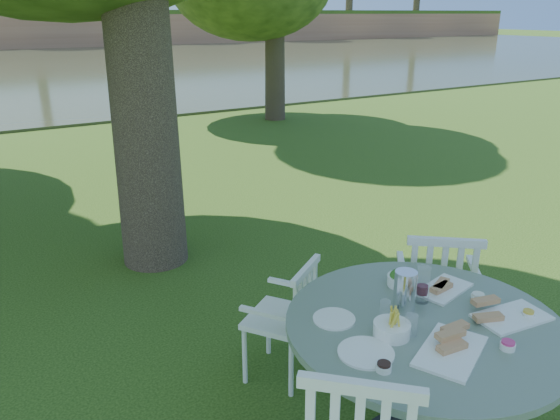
# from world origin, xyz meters

# --- Properties ---
(ground) EXTENTS (140.00, 140.00, 0.00)m
(ground) POSITION_xyz_m (0.00, 0.00, 0.00)
(ground) COLOR #1B380B
(ground) RESTS_ON ground
(table) EXTENTS (1.43, 1.43, 0.83)m
(table) POSITION_xyz_m (-0.22, -1.58, 0.68)
(table) COLOR black
(table) RESTS_ON ground
(chair_ne) EXTENTS (0.67, 0.67, 0.97)m
(chair_ne) POSITION_xyz_m (0.52, -1.01, 0.57)
(chair_ne) COLOR white
(chair_ne) RESTS_ON ground
(chair_nw) EXTENTS (0.57, 0.56, 0.83)m
(chair_nw) POSITION_xyz_m (-0.44, -0.66, 0.49)
(chair_nw) COLOR white
(chair_nw) RESTS_ON ground
(tableware) EXTENTS (1.18, 0.90, 0.23)m
(tableware) POSITION_xyz_m (-0.22, -1.53, 0.88)
(tableware) COLOR white
(tableware) RESTS_ON table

